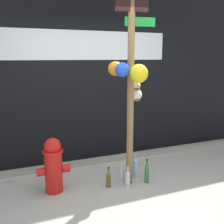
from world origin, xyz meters
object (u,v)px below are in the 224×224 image
(bottle_2, at_px, (135,167))
(bottle_5, at_px, (122,174))
(memorial_post, at_px, (131,70))
(fire_hydrant, at_px, (53,165))
(bottle_1, at_px, (128,179))
(bottle_4, at_px, (109,179))
(bottle_3, at_px, (147,173))
(bottle_0, at_px, (129,168))

(bottle_2, bearing_deg, bottle_5, -163.26)
(memorial_post, xyz_separation_m, fire_hydrant, (-1.08, 0.18, -1.29))
(fire_hydrant, relative_size, bottle_1, 2.45)
(fire_hydrant, distance_m, bottle_2, 1.28)
(bottle_2, relative_size, bottle_4, 1.28)
(fire_hydrant, distance_m, bottle_4, 0.82)
(bottle_3, distance_m, bottle_5, 0.38)
(bottle_3, relative_size, bottle_4, 1.21)
(bottle_5, bearing_deg, bottle_2, 16.74)
(memorial_post, xyz_separation_m, bottle_5, (-0.09, 0.09, -1.55))
(bottle_2, xyz_separation_m, bottle_5, (-0.27, -0.08, -0.03))
(fire_hydrant, xyz_separation_m, bottle_3, (1.34, -0.25, -0.24))
(memorial_post, relative_size, bottle_4, 9.29)
(bottle_3, bearing_deg, bottle_0, 118.32)
(bottle_3, height_order, bottle_5, bottle_3)
(bottle_0, height_order, bottle_5, bottle_0)
(fire_hydrant, relative_size, bottle_5, 2.50)
(fire_hydrant, bearing_deg, bottle_2, -0.66)
(bottle_0, bearing_deg, memorial_post, -112.37)
(memorial_post, distance_m, bottle_5, 1.56)
(fire_hydrant, bearing_deg, bottle_5, -5.46)
(bottle_3, xyz_separation_m, bottle_5, (-0.34, 0.16, -0.02))
(bottle_2, xyz_separation_m, bottle_4, (-0.51, -0.15, -0.04))
(bottle_3, height_order, bottle_4, bottle_3)
(memorial_post, bearing_deg, fire_hydrant, 170.43)
(memorial_post, height_order, bottle_1, memorial_post)
(bottle_1, xyz_separation_m, bottle_2, (0.25, 0.26, 0.04))
(memorial_post, relative_size, fire_hydrant, 3.59)
(bottle_0, relative_size, bottle_4, 1.08)
(fire_hydrant, relative_size, bottle_2, 2.03)
(bottle_4, bearing_deg, bottle_0, 26.49)
(fire_hydrant, relative_size, bottle_3, 2.14)
(memorial_post, xyz_separation_m, bottle_0, (0.09, 0.23, -1.54))
(memorial_post, bearing_deg, bottle_4, 176.92)
(fire_hydrant, xyz_separation_m, bottle_0, (1.18, 0.05, -0.26))
(bottle_3, bearing_deg, bottle_5, 155.47)
(bottle_3, relative_size, bottle_5, 1.16)
(bottle_2, bearing_deg, bottle_1, -134.33)
(bottle_0, distance_m, bottle_3, 0.34)
(fire_hydrant, distance_m, bottle_0, 1.21)
(memorial_post, xyz_separation_m, bottle_4, (-0.33, 0.02, -1.56))
(fire_hydrant, height_order, bottle_0, fire_hydrant)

